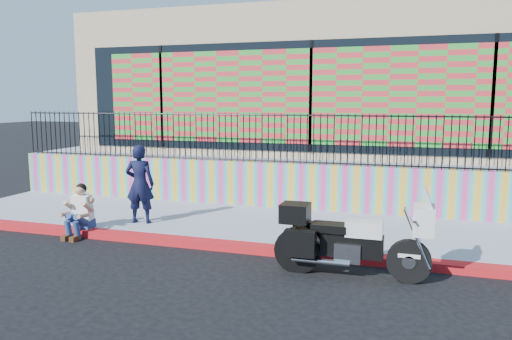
% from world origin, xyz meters
% --- Properties ---
extents(ground, '(90.00, 90.00, 0.00)m').
position_xyz_m(ground, '(0.00, 0.00, 0.00)').
color(ground, black).
rests_on(ground, ground).
extents(red_curb, '(16.00, 0.30, 0.15)m').
position_xyz_m(red_curb, '(0.00, 0.00, 0.07)').
color(red_curb, red).
rests_on(red_curb, ground).
extents(sidewalk, '(16.00, 3.00, 0.15)m').
position_xyz_m(sidewalk, '(0.00, 1.65, 0.07)').
color(sidewalk, '#98A0B6').
rests_on(sidewalk, ground).
extents(mural_wall, '(16.00, 0.20, 1.10)m').
position_xyz_m(mural_wall, '(0.00, 3.25, 0.70)').
color(mural_wall, '#D7388B').
rests_on(mural_wall, sidewalk).
extents(metal_fence, '(15.80, 0.04, 1.20)m').
position_xyz_m(metal_fence, '(0.00, 3.25, 1.85)').
color(metal_fence, black).
rests_on(metal_fence, mural_wall).
extents(elevated_platform, '(16.00, 10.00, 1.25)m').
position_xyz_m(elevated_platform, '(0.00, 8.35, 0.62)').
color(elevated_platform, '#98A0B6').
rests_on(elevated_platform, ground).
extents(storefront_building, '(14.00, 8.06, 4.00)m').
position_xyz_m(storefront_building, '(0.00, 8.13, 3.25)').
color(storefront_building, tan).
rests_on(storefront_building, elevated_platform).
extents(police_motorcycle, '(2.40, 0.79, 1.50)m').
position_xyz_m(police_motorcycle, '(1.62, -0.73, 0.63)').
color(police_motorcycle, black).
rests_on(police_motorcycle, ground).
extents(police_officer, '(0.69, 0.52, 1.69)m').
position_xyz_m(police_officer, '(-3.01, 0.83, 0.99)').
color(police_officer, black).
rests_on(police_officer, sidewalk).
extents(seated_man, '(0.54, 0.71, 1.06)m').
position_xyz_m(seated_man, '(-3.90, -0.10, 0.45)').
color(seated_man, navy).
rests_on(seated_man, ground).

